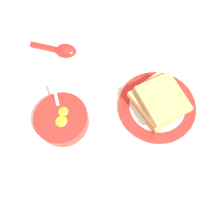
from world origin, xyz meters
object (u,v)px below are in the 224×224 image
Objects in this scene: egg_bowl at (63,119)px; toast_plate at (158,106)px; toast_sandwich at (161,101)px; soup_spoon at (64,50)px.

egg_bowl is 0.72× the size of toast_plate.
toast_sandwich is at bearing -178.62° from egg_bowl.
toast_sandwich is 1.08× the size of soup_spoon.
egg_bowl is 0.22m from soup_spoon.
toast_sandwich is at bearing 138.03° from soup_spoon.
soup_spoon is at bearing -93.31° from egg_bowl.
toast_sandwich is at bearing 72.45° from toast_plate.
egg_bowl is 0.25m from toast_sandwich.
toast_sandwich is 0.32m from soup_spoon.
egg_bowl is at bearing 86.69° from soup_spoon.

